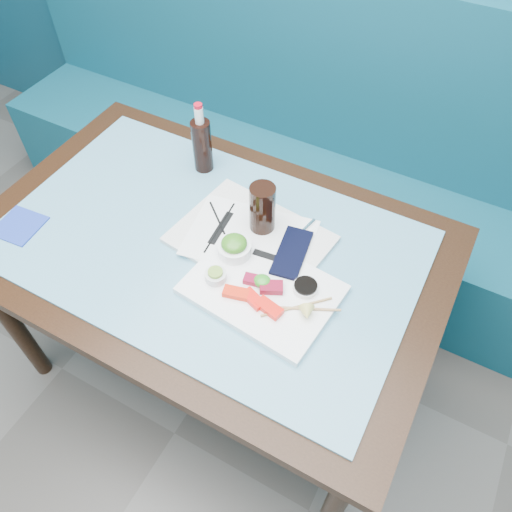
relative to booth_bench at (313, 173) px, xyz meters
The scene contains 34 objects.
booth_bench is the anchor object (origin of this frame).
dining_table 0.89m from the booth_bench, 90.00° to the right, with size 1.40×0.90×0.75m.
glass_top 0.92m from the booth_bench, 90.00° to the right, with size 1.22×0.76×0.01m, color #5795AF.
sashimi_plate 1.02m from the booth_bench, 76.08° to the right, with size 0.39×0.28×0.02m, color white.
salmon_left 1.07m from the booth_bench, 79.66° to the right, with size 0.07×0.03×0.02m, color red.
salmon_mid 1.08m from the booth_bench, 76.77° to the right, with size 0.07×0.03×0.02m, color #FF140A.
salmon_right 1.09m from the booth_bench, 74.08° to the right, with size 0.07×0.04×0.02m, color #F81609.
tuna_left 1.02m from the booth_bench, 77.79° to the right, with size 0.05×0.03×0.02m, color maroon.
tuna_right 1.03m from the booth_bench, 74.54° to the right, with size 0.06×0.04×0.02m, color maroon.
seaweed_garnish 1.02m from the booth_bench, 76.23° to the right, with size 0.05×0.04×0.03m, color #2D9121.
ramekin_wasabi 1.04m from the booth_bench, 83.86° to the right, with size 0.06×0.06×0.02m, color silver.
wasabi_fill 1.05m from the booth_bench, 83.86° to the right, with size 0.04×0.04×0.01m, color #75A234.
ramekin_ginger 0.96m from the booth_bench, 82.90° to the right, with size 0.06×0.06×0.03m, color silver.
ginger_fill 0.97m from the booth_bench, 82.90° to the right, with size 0.04×0.04×0.01m, color #FFE2D1.
soy_dish 1.02m from the booth_bench, 69.03° to the right, with size 0.07×0.07×0.01m, color white.
soy_fill 1.02m from the booth_bench, 69.03° to the right, with size 0.06×0.06×0.01m, color black.
lemon_wedge 1.10m from the booth_bench, 68.54° to the right, with size 0.04×0.04×0.03m, color #E1D46A.
chopstick_sleeve 0.93m from the booth_bench, 75.35° to the right, with size 0.13×0.02×0.00m, color black.
wooden_chopstick_a 1.07m from the booth_bench, 70.11° to the right, with size 0.01×0.01×0.20m, color #A37E4D.
wooden_chopstick_b 1.08m from the booth_bench, 69.57° to the right, with size 0.01×0.01×0.21m, color #AE7F51.
serving_tray 0.87m from the booth_bench, 81.83° to the right, with size 0.43×0.32×0.02m, color silver.
paper_placemat 0.88m from the booth_bench, 81.83° to the right, with size 0.36×0.26×0.00m, color white.
seaweed_bowl 0.95m from the booth_bench, 83.21° to the right, with size 0.10×0.10×0.04m, color white.
seaweed_salad 0.96m from the booth_bench, 83.21° to the right, with size 0.07×0.07×0.04m, color #35771B.
cola_glass 0.87m from the booth_bench, 80.43° to the right, with size 0.08×0.08×0.16m, color black.
navy_pouch 0.91m from the booth_bench, 72.35° to the right, with size 0.08×0.18×0.01m, color black.
fork 0.82m from the booth_bench, 70.24° to the right, with size 0.01×0.01×0.09m, color white.
black_chopstick_a 0.88m from the booth_bench, 89.12° to the right, with size 0.01×0.01×0.21m, color black.
black_chopstick_b 0.88m from the booth_bench, 88.53° to the right, with size 0.01×0.01×0.23m, color black.
tray_sleeve 0.88m from the booth_bench, 88.83° to the right, with size 0.02×0.14×0.00m, color black.
cola_bottle_body 0.76m from the booth_bench, 108.24° to the right, with size 0.06×0.06×0.18m, color black.
cola_bottle_neck 0.83m from the booth_bench, 108.24° to the right, with size 0.03×0.03×0.05m, color white.
cola_bottle_cap 0.86m from the booth_bench, 108.24° to the right, with size 0.03×0.03×0.01m, color red.
blue_napkin 1.25m from the booth_bench, 116.88° to the right, with size 0.13×0.13×0.01m, color #1C349B.
Camera 1 is at (0.59, 0.68, 1.88)m, focal length 35.00 mm.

